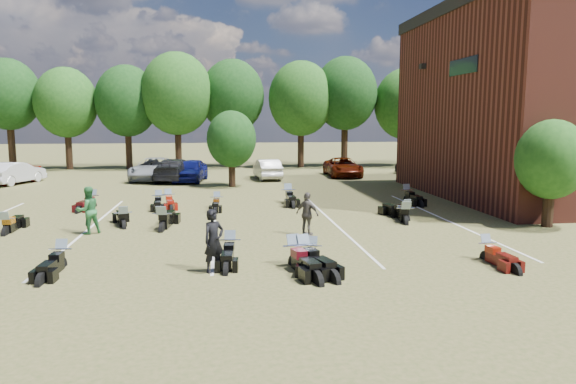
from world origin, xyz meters
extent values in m
plane|color=brown|center=(0.00, 0.00, 0.00)|extent=(160.00, 160.00, 0.00)
imported|color=maroon|center=(-16.90, 18.97, 0.74)|extent=(3.25, 4.71, 1.49)
imported|color=#B5B4B9|center=(-16.61, 18.78, 0.75)|extent=(2.90, 4.80, 1.49)
imported|color=gray|center=(-7.52, 19.95, 0.80)|extent=(3.39, 6.08, 1.61)
imported|color=black|center=(-5.93, 19.03, 0.80)|extent=(3.14, 5.82, 1.60)
imported|color=#0B1053|center=(-4.85, 18.59, 0.80)|extent=(2.58, 4.93, 1.60)
imported|color=#A4A49F|center=(0.67, 19.47, 0.73)|extent=(1.90, 4.54, 1.46)
imported|color=#4F1304|center=(6.62, 20.49, 0.72)|extent=(2.47, 5.19, 1.43)
imported|color=#38373C|center=(12.82, 20.30, 0.78)|extent=(3.09, 5.69, 1.57)
imported|color=black|center=(-2.94, -3.60, 0.91)|extent=(0.79, 0.75, 1.83)
imported|color=#296D37|center=(-7.76, 2.05, 0.91)|extent=(1.12, 1.07, 1.83)
imported|color=#4E4843|center=(0.50, 0.68, 0.82)|extent=(0.99, 0.94, 1.64)
cube|color=black|center=(9.35, 12.00, 7.50)|extent=(0.30, 0.40, 0.30)
cube|color=black|center=(9.47, 7.00, 7.00)|extent=(0.06, 3.00, 0.80)
cylinder|color=black|center=(-21.00, 29.00, 2.04)|extent=(0.58, 0.58, 4.08)
ellipsoid|color=#1E4C19|center=(-21.00, 29.00, 6.33)|extent=(6.00, 6.00, 6.90)
cylinder|color=black|center=(-16.00, 29.00, 2.04)|extent=(0.58, 0.58, 4.08)
ellipsoid|color=#1E4C19|center=(-16.00, 29.00, 6.33)|extent=(6.00, 6.00, 6.90)
cylinder|color=black|center=(-11.00, 29.00, 2.04)|extent=(0.57, 0.58, 4.08)
ellipsoid|color=#1E4C19|center=(-11.00, 29.00, 6.33)|extent=(6.00, 6.00, 6.90)
cylinder|color=black|center=(-6.00, 29.00, 2.04)|extent=(0.57, 0.58, 4.08)
ellipsoid|color=#1E4C19|center=(-6.00, 29.00, 6.33)|extent=(6.00, 6.00, 6.90)
cylinder|color=black|center=(-1.00, 29.00, 2.04)|extent=(0.58, 0.58, 4.08)
ellipsoid|color=#1E4C19|center=(-1.00, 29.00, 6.33)|extent=(6.00, 6.00, 6.90)
cylinder|color=black|center=(4.00, 29.00, 2.04)|extent=(0.57, 0.58, 4.08)
ellipsoid|color=#1E4C19|center=(4.00, 29.00, 6.33)|extent=(6.00, 6.00, 6.90)
cylinder|color=black|center=(9.00, 29.00, 2.04)|extent=(0.57, 0.58, 4.08)
ellipsoid|color=#1E4C19|center=(9.00, 29.00, 6.33)|extent=(6.00, 6.00, 6.90)
cylinder|color=black|center=(14.00, 29.00, 2.04)|extent=(0.57, 0.58, 4.08)
ellipsoid|color=#1E4C19|center=(14.00, 29.00, 6.33)|extent=(6.00, 6.00, 6.90)
cylinder|color=black|center=(19.00, 29.00, 2.04)|extent=(0.58, 0.58, 4.08)
ellipsoid|color=#1E4C19|center=(19.00, 29.00, 6.33)|extent=(6.00, 6.00, 6.90)
cylinder|color=black|center=(24.00, 29.00, 2.04)|extent=(0.58, 0.58, 4.08)
ellipsoid|color=#1E4C19|center=(24.00, 29.00, 6.33)|extent=(6.00, 6.00, 6.90)
cylinder|color=black|center=(10.50, 1.00, 0.85)|extent=(0.24, 0.24, 1.71)
sphere|color=#1E4C19|center=(10.50, 1.00, 2.76)|extent=(2.80, 2.80, 2.80)
cylinder|color=black|center=(-2.00, 15.50, 0.95)|extent=(0.24, 0.24, 1.90)
sphere|color=#1E4C19|center=(-2.00, 15.50, 3.10)|extent=(3.20, 3.20, 3.20)
cube|color=silver|center=(-8.00, 3.00, 0.01)|extent=(0.10, 14.00, 0.01)
cube|color=silver|center=(-3.00, 3.00, 0.01)|extent=(0.10, 14.00, 0.01)
cube|color=silver|center=(2.00, 3.00, 0.01)|extent=(0.10, 14.00, 0.01)
cube|color=silver|center=(7.00, 3.00, 0.01)|extent=(0.10, 14.00, 0.01)
camera|label=1|loc=(-2.69, -18.05, 4.34)|focal=32.00mm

